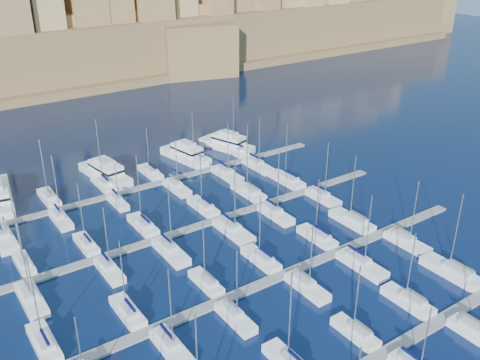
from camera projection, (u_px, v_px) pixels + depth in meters
ground at (241, 244)px, 97.35m from camera, size 600.00×600.00×0.00m
pontoon_near at (385, 353)px, 71.87m from camera, size 84.00×2.00×0.40m
pontoon_mid_near at (283, 275)px, 88.30m from camera, size 84.00×2.00×0.40m
pontoon_mid_far at (212, 221)px, 104.74m from camera, size 84.00×2.00×0.40m
pontoon_far at (161, 182)px, 121.17m from camera, size 84.00×2.00×0.40m
sailboat_3 at (356, 333)px, 74.84m from camera, size 2.32×7.74×11.89m
sailboat_4 at (408, 301)px, 81.24m from camera, size 2.62×8.72×12.62m
sailboat_5 at (452, 272)px, 88.20m from camera, size 3.20×10.67×15.13m
sailboat_10 at (478, 334)px, 74.50m from camera, size 2.56×8.52×12.84m
sailboat_12 at (44, 343)px, 72.85m from camera, size 2.69×8.97×15.39m
sailboat_13 at (128, 312)px, 78.93m from camera, size 2.54×8.46×12.87m
sailboat_14 at (206, 283)px, 85.55m from camera, size 2.32×7.75×11.82m
sailboat_15 at (261, 259)px, 91.68m from camera, size 2.59×8.63×12.82m
sailboat_16 at (317, 237)px, 98.37m from camera, size 2.62×8.72×12.47m
sailboat_17 at (352, 221)px, 103.79m from camera, size 3.00×10.01×14.63m
sailboat_19 at (172, 348)px, 72.05m from camera, size 2.64×8.80×14.00m
sailboat_20 at (235, 317)px, 77.81m from camera, size 2.41×8.02×12.65m
sailboat_21 at (307, 287)px, 84.57m from camera, size 2.58×8.59×12.44m
sailboat_22 at (361, 264)px, 90.18m from camera, size 2.91×9.70×14.26m
sailboat_23 at (407, 242)px, 96.66m from camera, size 2.69×8.97×13.46m
sailboat_24 at (24, 264)px, 90.27m from camera, size 2.29×7.62×12.89m
sailboat_25 at (87, 244)px, 96.03m from camera, size 2.40×8.01×12.92m
sailboat_26 at (143, 225)px, 102.28m from camera, size 2.73×9.11×15.31m
sailboat_27 at (203, 207)px, 109.13m from camera, size 2.69×8.96×13.28m
sailboat_28 at (249, 192)px, 115.41m from camera, size 2.92×9.75×16.13m
sailboat_29 at (287, 180)px, 121.03m from camera, size 2.99×9.97×14.36m
sailboat_30 at (31, 299)px, 81.62m from camera, size 2.90×9.65×16.56m
sailboat_31 at (109, 270)px, 88.76m from camera, size 2.49×8.30×12.89m
sailboat_32 at (170, 251)px, 93.91m from camera, size 2.92×9.73×13.94m
sailboat_33 at (233, 230)px, 100.43m from camera, size 3.10×10.32×15.49m
sailboat_34 at (275, 214)px, 106.39m from camera, size 2.70×8.99×14.94m
sailboat_35 at (323, 197)px, 113.06m from camera, size 2.63×8.78×13.52m
sailboat_37 at (49, 198)px, 112.83m from camera, size 2.70×9.00×13.99m
sailboat_38 at (104, 184)px, 119.19m from camera, size 2.79×9.29×15.89m
sailboat_39 at (151, 172)px, 124.88m from camera, size 2.64×8.80×11.67m
sailboat_40 at (195, 160)px, 131.44m from camera, size 2.86×9.53×13.72m
sailboat_41 at (235, 150)px, 137.63m from camera, size 2.92×9.72×15.14m
sailboat_42 at (3, 238)px, 97.99m from camera, size 3.25×10.83×15.75m
sailboat_43 at (61, 219)px, 104.51m from camera, size 2.54×8.46×14.59m
sailboat_44 at (118, 202)px, 111.23m from camera, size 2.18×7.25×9.95m
sailboat_45 at (177, 187)px, 117.54m from camera, size 2.67×8.90×11.81m
sailboat_46 at (227, 174)px, 123.85m from camera, size 2.95×9.84×13.81m
sailboat_47 at (257, 165)px, 128.56m from camera, size 2.86×9.53×13.08m
motor_yacht_b at (105, 172)px, 122.73m from camera, size 7.10×16.97×5.25m
motor_yacht_c at (186, 154)px, 132.85m from camera, size 7.03×15.44×5.25m
motor_yacht_d at (227, 143)px, 139.47m from camera, size 9.22×16.02×5.25m
fortified_city at (13, 37)px, 207.03m from camera, size 460.00×108.95×59.52m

